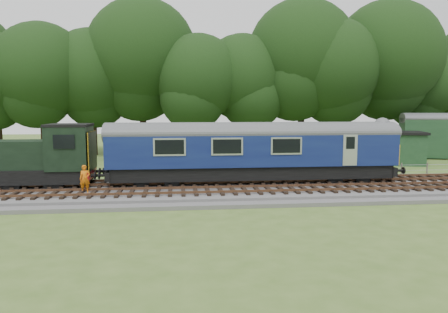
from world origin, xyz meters
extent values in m
plane|color=#446424|center=(0.00, 0.00, 0.00)|extent=(120.00, 120.00, 0.00)
cube|color=#4C4C4F|center=(0.00, 0.00, 0.17)|extent=(70.00, 7.00, 0.35)
cube|color=brown|center=(0.00, 0.68, 0.49)|extent=(66.50, 0.07, 0.14)
cube|color=brown|center=(0.00, 2.12, 0.49)|extent=(66.50, 0.07, 0.14)
cube|color=brown|center=(0.00, -2.32, 0.49)|extent=(66.50, 0.07, 0.14)
cube|color=brown|center=(0.00, -0.88, 0.49)|extent=(66.50, 0.07, 0.14)
cube|color=black|center=(2.37, 1.40, 1.06)|extent=(17.46, 2.52, 0.85)
cube|color=#0E174F|center=(2.37, 1.40, 2.48)|extent=(18.00, 2.80, 2.05)
cube|color=gold|center=(11.39, 1.40, 2.11)|extent=(0.06, 2.74, 1.30)
cube|color=black|center=(8.37, 1.40, 0.86)|extent=(2.60, 2.00, 0.55)
cube|color=black|center=(-3.63, 1.40, 0.86)|extent=(2.60, 2.00, 0.55)
cube|color=black|center=(-12.03, 1.40, 1.01)|extent=(8.73, 2.39, 0.85)
cube|color=black|center=(-8.83, 1.40, 2.66)|extent=(2.40, 2.55, 2.60)
cube|color=#B40D15|center=(-7.65, 1.40, 1.06)|extent=(0.25, 2.60, 0.55)
cube|color=gold|center=(-7.51, 1.40, 2.46)|extent=(0.06, 2.55, 2.30)
imported|color=orange|center=(-7.51, -1.06, 1.13)|extent=(0.63, 0.49, 1.55)
cube|color=#1A391F|center=(17.66, 11.17, 1.35)|extent=(3.99, 3.99, 2.70)
cube|color=black|center=(17.66, 11.17, 2.81)|extent=(4.38, 4.38, 0.22)
camera|label=1|loc=(-2.41, -25.64, 5.09)|focal=35.00mm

